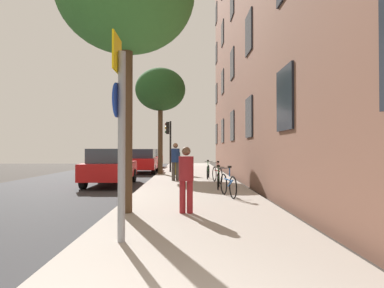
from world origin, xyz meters
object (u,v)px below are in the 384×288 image
Objects in this scene: bicycle_1 at (218,179)px; bicycle_2 at (217,174)px; bicycle_0 at (228,184)px; tree_far at (160,90)px; car_2 at (149,158)px; sign_post at (120,124)px; pedestrian_2 at (177,160)px; pedestrian_0 at (186,175)px; traffic_light at (169,137)px; pedestrian_1 at (175,159)px; car_0 at (110,167)px; car_1 at (144,161)px; bicycle_3 at (208,171)px.

bicycle_1 is 0.94× the size of bicycle_2.
bicycle_0 is at bearing -90.78° from bicycle_2.
car_2 is (-1.65, 8.52, -4.39)m from tree_far.
sign_post is at bearing -115.44° from bicycle_0.
tree_far reaches higher than bicycle_1.
pedestrian_0 is at bearing -87.34° from pedestrian_2.
traffic_light is 2.17× the size of pedestrian_0.
car_0 is (-2.86, -1.02, -0.30)m from pedestrian_1.
bicycle_0 is at bearing -78.01° from pedestrian_2.
car_2 reaches higher than bicycle_0.
bicycle_0 is 3.01m from pedestrian_0.
pedestrian_0 is at bearing -78.80° from car_1.
car_2 is at bearing 110.13° from bicycle_3.
traffic_light is 6.22m from pedestrian_1.
pedestrian_1 is 0.42× the size of car_0.
bicycle_2 is 0.93× the size of pedestrian_1.
pedestrian_1 is at bearing 93.71° from pedestrian_0.
car_1 is (-1.84, 17.04, -1.17)m from sign_post.
tree_far is 9.72m from car_2.
pedestrian_2 is at bearing 92.66° from pedestrian_0.
pedestrian_1 is at bearing 87.00° from sign_post.
tree_far is 4.18× the size of pedestrian_0.
tree_far is at bearing 97.32° from pedestrian_0.
pedestrian_1 reaches higher than bicycle_2.
bicycle_3 is 12.65m from car_2.
bicycle_3 is (-0.21, 6.41, -0.01)m from bicycle_0.
car_1 is at bearing 120.06° from tree_far.
car_0 is 7.70m from car_1.
pedestrian_1 is (0.65, -6.06, -1.28)m from traffic_light.
sign_post is 16.44m from traffic_light.
traffic_light is 1.88× the size of pedestrian_1.
bicycle_2 is at bearing -66.18° from pedestrian_2.
tree_far reaches higher than bicycle_0.
sign_post is at bearing -104.59° from bicycle_2.
bicycle_0 is 1.00× the size of bicycle_3.
bicycle_2 is 2.05m from bicycle_3.
pedestrian_0 reaches higher than car_1.
traffic_light is 2.05× the size of bicycle_0.
bicycle_3 is (-0.27, 2.04, -0.01)m from bicycle_2.
sign_post is 0.78× the size of car_0.
car_1 is (-1.31, 2.27, -4.39)m from tree_far.
car_0 reaches higher than bicycle_2.
car_2 reaches higher than bicycle_1.
car_2 reaches higher than bicycle_3.
pedestrian_1 reaches higher than bicycle_0.
pedestrian_1 is (-1.74, 3.20, 0.67)m from bicycle_1.
pedestrian_2 reaches higher than bicycle_1.
bicycle_3 is at bearing -54.47° from car_1.
bicycle_3 is 1.07× the size of pedestrian_2.
bicycle_3 is 9.15m from pedestrian_0.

